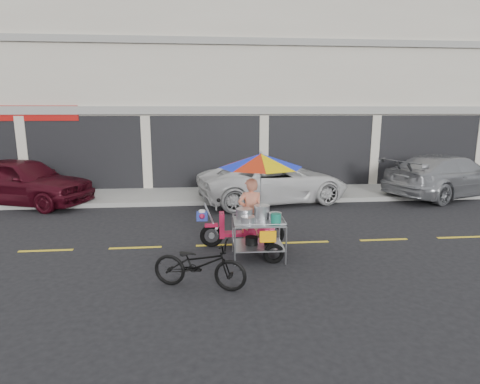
{
  "coord_description": "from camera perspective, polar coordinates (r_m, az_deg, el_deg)",
  "views": [
    {
      "loc": [
        -2.43,
        -9.03,
        3.18
      ],
      "look_at": [
        -1.5,
        0.6,
        1.15
      ],
      "focal_mm": 30.0,
      "sensor_mm": 36.0,
      "label": 1
    }
  ],
  "objects": [
    {
      "name": "near_bicycle",
      "position": [
        7.29,
        -5.77,
        -10.15
      ],
      "size": [
        1.83,
        1.11,
        0.91
      ],
      "primitive_type": "imported",
      "rotation": [
        0.0,
        0.0,
        1.25
      ],
      "color": "black",
      "rests_on": "ground"
    },
    {
      "name": "shophouse_block",
      "position": [
        20.33,
        9.76,
        14.66
      ],
      "size": [
        36.0,
        8.11,
        10.4
      ],
      "color": "beige",
      "rests_on": "ground"
    },
    {
      "name": "food_vendor_rig",
      "position": [
        8.7,
        2.26,
        0.37
      ],
      "size": [
        2.28,
        1.87,
        2.31
      ],
      "rotation": [
        0.0,
        0.0,
        -0.03
      ],
      "color": "black",
      "rests_on": "ground"
    },
    {
      "name": "silver_pickup",
      "position": [
        16.51,
        27.4,
        2.1
      ],
      "size": [
        5.69,
        4.0,
        1.53
      ],
      "primitive_type": "imported",
      "rotation": [
        0.0,
        0.0,
        1.96
      ],
      "color": "#96989D",
      "rests_on": "ground"
    },
    {
      "name": "white_pickup",
      "position": [
        13.81,
        4.83,
        1.53
      ],
      "size": [
        5.55,
        3.47,
        1.43
      ],
      "primitive_type": "imported",
      "rotation": [
        0.0,
        0.0,
        1.8
      ],
      "color": "silver",
      "rests_on": "ground"
    },
    {
      "name": "sidewalk",
      "position": [
        15.05,
        3.89,
        -0.09
      ],
      "size": [
        45.0,
        3.0,
        0.15
      ],
      "primitive_type": "cube",
      "color": "gray",
      "rests_on": "ground"
    },
    {
      "name": "ground",
      "position": [
        9.87,
        9.11,
        -7.09
      ],
      "size": [
        90.0,
        90.0,
        0.0
      ],
      "primitive_type": "plane",
      "color": "black"
    },
    {
      "name": "maroon_sedan",
      "position": [
        15.15,
        -28.63,
        1.36
      ],
      "size": [
        5.06,
        3.34,
        1.6
      ],
      "primitive_type": "imported",
      "rotation": [
        0.0,
        0.0,
        1.23
      ],
      "color": "#390812",
      "rests_on": "ground"
    },
    {
      "name": "centerline",
      "position": [
        9.87,
        9.11,
        -7.07
      ],
      "size": [
        42.0,
        0.1,
        0.01
      ],
      "primitive_type": "cube",
      "color": "gold",
      "rests_on": "ground"
    }
  ]
}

